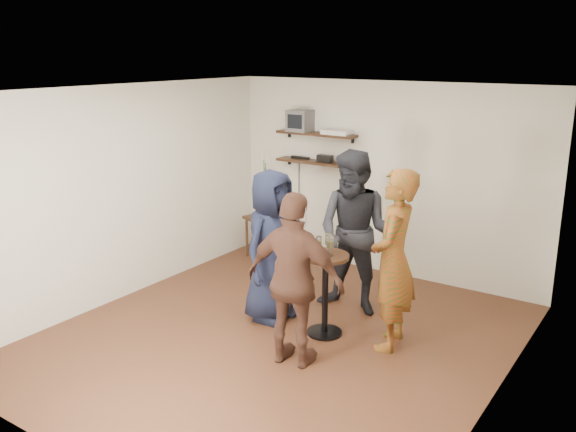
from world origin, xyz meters
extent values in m
cube|color=#482517|center=(0.00, 0.00, -0.02)|extent=(4.50, 5.00, 0.04)
cube|color=white|center=(0.00, 0.00, 2.62)|extent=(4.50, 5.00, 0.04)
cube|color=silver|center=(0.00, 2.52, 1.30)|extent=(4.50, 0.04, 2.60)
cube|color=silver|center=(0.00, -2.52, 1.30)|extent=(4.50, 0.04, 2.60)
cube|color=silver|center=(-2.27, 0.00, 1.30)|extent=(0.04, 5.00, 2.60)
cube|color=silver|center=(2.27, 0.00, 1.30)|extent=(0.04, 5.00, 2.60)
cube|color=black|center=(-1.00, 2.38, 1.85)|extent=(1.20, 0.25, 0.04)
cube|color=black|center=(-1.00, 2.38, 1.45)|extent=(1.20, 0.25, 0.04)
cube|color=#59595B|center=(-1.26, 2.38, 2.02)|extent=(0.32, 0.30, 0.30)
cube|color=silver|center=(-0.66, 2.38, 1.90)|extent=(0.40, 0.24, 0.06)
cube|color=black|center=(-0.85, 2.38, 1.52)|extent=(0.22, 0.10, 0.10)
cube|color=black|center=(-1.29, 2.42, 1.48)|extent=(0.30, 0.05, 0.03)
cube|color=black|center=(-1.72, 2.14, 0.58)|extent=(0.63, 0.63, 0.04)
cylinder|color=black|center=(-1.91, 1.94, 0.28)|extent=(0.04, 0.04, 0.56)
cylinder|color=black|center=(-1.52, 1.94, 0.28)|extent=(0.04, 0.04, 0.56)
cylinder|color=black|center=(-1.91, 2.33, 0.28)|extent=(0.04, 0.04, 0.56)
cylinder|color=black|center=(-1.52, 2.33, 0.28)|extent=(0.04, 0.04, 0.56)
cylinder|color=white|center=(-1.72, 2.14, 0.75)|extent=(0.14, 0.14, 0.31)
cylinder|color=#1F601B|center=(-1.74, 2.14, 1.06)|extent=(0.01, 0.07, 0.56)
cone|color=silver|center=(-1.78, 2.14, 1.40)|extent=(0.07, 0.09, 0.12)
cylinder|color=#1F601B|center=(-1.70, 2.15, 1.09)|extent=(0.03, 0.06, 0.62)
cone|color=silver|center=(-1.67, 2.17, 1.46)|extent=(0.11, 0.12, 0.13)
cylinder|color=#1F601B|center=(-1.72, 2.12, 1.12)|extent=(0.10, 0.09, 0.68)
cone|color=silver|center=(-1.72, 2.09, 1.53)|extent=(0.13, 0.13, 0.13)
cylinder|color=black|center=(0.36, 0.37, 0.89)|extent=(0.50, 0.50, 0.04)
cylinder|color=black|center=(0.36, 0.37, 0.45)|extent=(0.07, 0.07, 0.84)
cylinder|color=black|center=(0.36, 0.37, 0.01)|extent=(0.38, 0.38, 0.03)
cylinder|color=silver|center=(0.29, 0.35, 0.91)|extent=(0.06, 0.06, 0.00)
cylinder|color=silver|center=(0.29, 0.35, 0.95)|extent=(0.01, 0.01, 0.08)
cylinder|color=silver|center=(0.29, 0.35, 1.05)|extent=(0.06, 0.06, 0.10)
cylinder|color=#D6C558|center=(0.29, 0.35, 1.02)|extent=(0.06, 0.06, 0.06)
cylinder|color=silver|center=(0.43, 0.35, 0.91)|extent=(0.06, 0.06, 0.00)
cylinder|color=silver|center=(0.43, 0.35, 0.96)|extent=(0.01, 0.01, 0.10)
cylinder|color=silver|center=(0.43, 0.35, 1.07)|extent=(0.07, 0.07, 0.12)
cylinder|color=#D6C558|center=(0.43, 0.35, 1.04)|extent=(0.07, 0.07, 0.06)
cylinder|color=silver|center=(0.35, 0.44, 0.91)|extent=(0.06, 0.06, 0.00)
cylinder|color=silver|center=(0.35, 0.44, 0.96)|extent=(0.01, 0.01, 0.09)
cylinder|color=silver|center=(0.35, 0.44, 1.06)|extent=(0.07, 0.07, 0.11)
cylinder|color=#D6C558|center=(0.35, 0.44, 1.03)|extent=(0.06, 0.06, 0.06)
cylinder|color=silver|center=(0.39, 0.39, 0.91)|extent=(0.06, 0.06, 0.00)
cylinder|color=silver|center=(0.39, 0.39, 0.95)|extent=(0.01, 0.01, 0.08)
cylinder|color=silver|center=(0.39, 0.39, 1.04)|extent=(0.06, 0.06, 0.10)
cylinder|color=#D6C558|center=(0.39, 0.39, 1.02)|extent=(0.06, 0.06, 0.06)
imported|color=red|center=(1.06, 0.53, 0.94)|extent=(0.59, 0.77, 1.87)
imported|color=black|center=(0.33, 1.08, 0.95)|extent=(0.96, 0.77, 1.91)
imported|color=black|center=(-0.35, 0.39, 0.87)|extent=(0.57, 0.86, 1.73)
imported|color=#4E2E21|center=(0.44, -0.34, 0.86)|extent=(1.05, 0.53, 1.72)
camera|label=1|loc=(3.43, -4.86, 2.98)|focal=38.00mm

